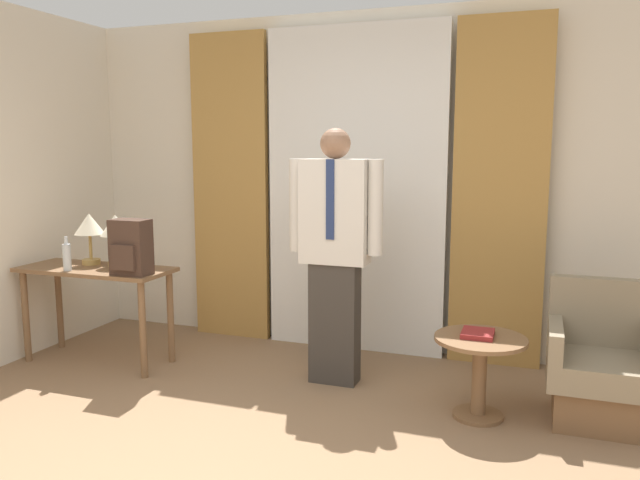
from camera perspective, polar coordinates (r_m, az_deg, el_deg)
wall_back at (r=5.10m, az=3.63°, el=5.20°), size 10.00×0.06×2.70m
curtain_sheer_center at (r=4.98m, az=3.22°, el=4.44°), size 1.45×0.06×2.58m
curtain_drape_left at (r=5.39m, az=-8.20°, el=4.68°), size 0.68×0.06×2.58m
curtain_drape_right at (r=4.79m, az=16.09°, el=3.96°), size 0.68×0.06×2.58m
desk at (r=5.04m, az=-19.78°, el=-3.78°), size 1.18×0.48×0.74m
table_lamp_left at (r=5.13m, az=-20.33°, el=1.10°), size 0.23×0.23×0.40m
table_lamp_right at (r=4.98m, az=-18.18°, el=1.00°), size 0.23×0.23×0.40m
bottle_near_edge at (r=4.95m, az=-22.13°, el=-1.41°), size 0.06×0.06×0.25m
backpack at (r=4.62m, az=-16.93°, el=-0.68°), size 0.27×0.19×0.40m
person at (r=4.27m, az=1.38°, el=-0.67°), size 0.67×0.22×1.77m
armchair at (r=4.18m, az=24.25°, el=-10.80°), size 0.61×0.59×0.84m
side_table at (r=3.97m, az=14.40°, el=-10.82°), size 0.55×0.55×0.51m
book at (r=3.93m, az=14.22°, el=-8.30°), size 0.19×0.21×0.03m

